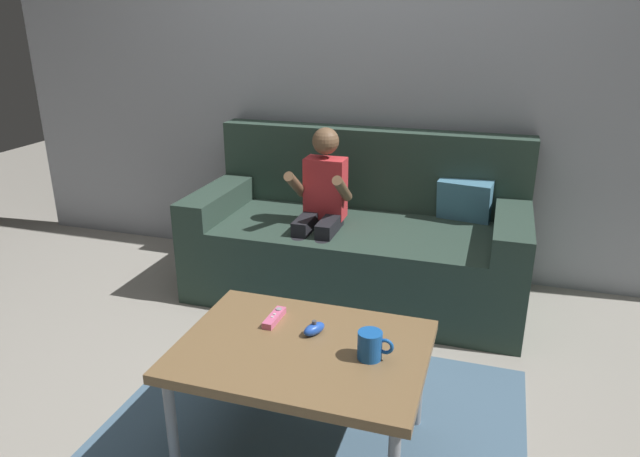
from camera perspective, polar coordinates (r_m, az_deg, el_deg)
The scene contains 9 objects.
ground_plane at distance 2.42m, azimuth -5.12°, elevation -17.21°, with size 9.17×9.17×0.00m, color #9E998E.
wall_back at distance 3.38m, azimuth 4.49°, elevation 16.60°, with size 4.59×0.05×2.50m, color #999EA8.
couch at distance 3.20m, azimuth 3.91°, elevation -1.17°, with size 1.77×0.80×0.87m.
person_seated_on_couch at distance 2.99m, azimuth 0.07°, elevation 2.21°, with size 0.30×0.37×0.93m.
coffee_table at distance 2.00m, azimuth -1.73°, elevation -12.43°, with size 0.83×0.61×0.43m.
area_rug at distance 2.23m, azimuth -1.62°, elevation -20.72°, with size 1.54×1.47×0.01m, color slate.
game_remote_pink_near_edge at distance 2.13m, azimuth -4.52°, elevation -8.76°, with size 0.04×0.14×0.03m.
nunchuk_blue at distance 2.04m, azimuth -0.58°, elevation -9.85°, with size 0.08×0.10×0.05m.
coffee_mug at distance 1.90m, azimuth 5.02°, elevation -11.39°, with size 0.12×0.08×0.09m.
Camera 1 is at (0.77, -1.75, 1.48)m, focal length 32.47 mm.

